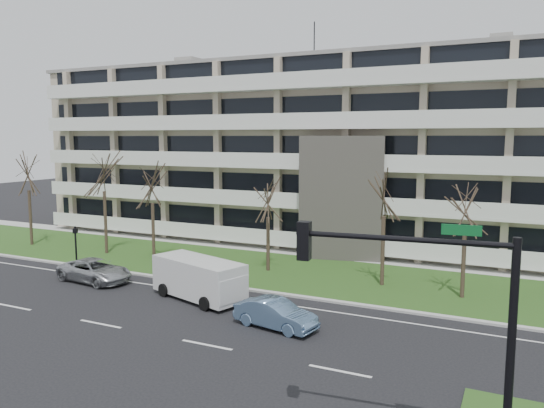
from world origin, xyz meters
The scene contains 17 objects.
ground centered at (0.00, 0.00, 0.00)m, with size 160.00×160.00×0.00m, color black.
grass_verge centered at (0.00, 13.00, 0.03)m, with size 90.00×10.00×0.06m, color #32521B.
curb centered at (0.00, 8.00, 0.06)m, with size 90.00×0.35×0.12m, color #B2B2AD.
sidewalk centered at (0.00, 18.50, 0.04)m, with size 90.00×2.00×0.08m, color #B2B2AD.
lane_edge_line centered at (0.00, 6.50, 0.01)m, with size 90.00×0.12×0.01m, color white.
apartment_building centered at (-0.01, 25.32, 7.61)m, with size 60.50×15.10×18.75m.
silver_pickup centered at (-11.75, 5.62, 0.69)m, with size 2.30×4.99×1.39m, color #ABAEB2.
blue_sedan centered at (1.79, 3.17, 0.67)m, with size 1.42×4.08×1.34m, color #6A8DB8.
white_van centered at (-3.86, 5.38, 1.33)m, with size 6.11×3.76×2.23m.
traffic_signal centered at (10.02, -4.72, 4.35)m, with size 5.78×0.97×6.72m.
pedestrian_signal centered at (-14.86, 7.19, 1.91)m, with size 0.34×0.30×3.00m.
tree_0 centered at (-24.56, 11.80, 6.35)m, with size 4.08×4.08×8.17m.
tree_1 centered at (-16.70, 12.01, 6.70)m, with size 4.31×4.31×8.61m.
tree_2 centered at (-11.79, 11.50, 5.88)m, with size 3.78×3.78×7.56m.
tree_3 centered at (-3.15, 12.55, 5.06)m, with size 3.26×3.26×6.51m.
tree_4 centered at (4.58, 12.35, 5.88)m, with size 3.78×3.78×7.57m.
tree_5 centered at (9.21, 11.80, 5.38)m, with size 3.46×3.46×6.93m.
Camera 1 is at (11.96, -18.56, 8.91)m, focal length 35.00 mm.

